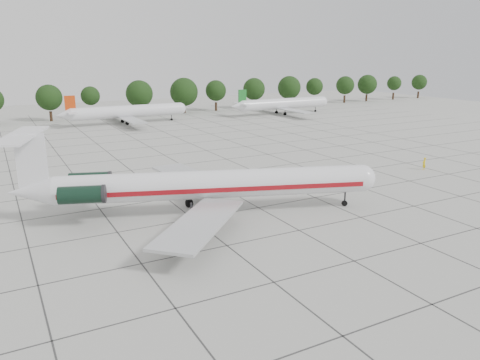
{
  "coord_description": "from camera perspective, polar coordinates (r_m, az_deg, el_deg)",
  "views": [
    {
      "loc": [
        -25.66,
        -43.38,
        17.01
      ],
      "look_at": [
        -2.26,
        0.19,
        3.5
      ],
      "focal_mm": 35.0,
      "sensor_mm": 36.0,
      "label": 1
    }
  ],
  "objects": [
    {
      "name": "bg_airliner_d",
      "position": [
        134.89,
        5.3,
        9.22
      ],
      "size": [
        28.24,
        27.2,
        7.4
      ],
      "color": "silver",
      "rests_on": "ground"
    },
    {
      "name": "bg_airliner_c",
      "position": [
        119.48,
        -13.57,
        8.09
      ],
      "size": [
        28.24,
        27.2,
        7.4
      ],
      "color": "silver",
      "rests_on": "ground"
    },
    {
      "name": "ground",
      "position": [
        53.19,
        2.25,
        -3.38
      ],
      "size": [
        260.0,
        260.0,
        0.0
      ],
      "primitive_type": "plane",
      "color": "#B0B1A9",
      "rests_on": "ground"
    },
    {
      "name": "tree_line",
      "position": [
        129.61,
        -22.25,
        9.29
      ],
      "size": [
        249.86,
        8.44,
        10.22
      ],
      "color": "#332114",
      "rests_on": "ground"
    },
    {
      "name": "ground_crew",
      "position": [
        75.27,
        21.53,
        1.87
      ],
      "size": [
        0.75,
        0.56,
        1.87
      ],
      "primitive_type": "imported",
      "rotation": [
        0.0,
        0.0,
        3.32
      ],
      "color": "yellow",
      "rests_on": "ground"
    },
    {
      "name": "main_airliner",
      "position": [
        50.46,
        -5.5,
        -0.59
      ],
      "size": [
        38.54,
        29.34,
        9.27
      ],
      "rotation": [
        0.0,
        0.0,
        -0.34
      ],
      "color": "silver",
      "rests_on": "ground"
    },
    {
      "name": "apron_joints",
      "position": [
        66.0,
        -4.36,
        0.31
      ],
      "size": [
        170.0,
        170.0,
        0.02
      ],
      "primitive_type": "cube",
      "color": "#383838",
      "rests_on": "ground"
    }
  ]
}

